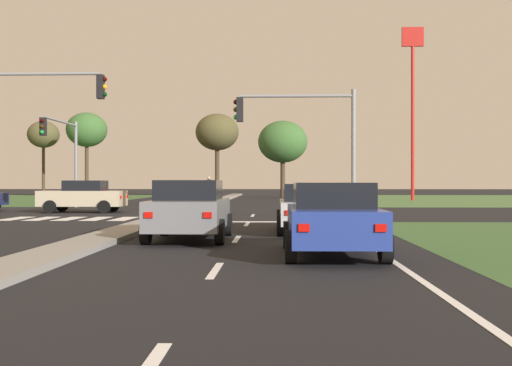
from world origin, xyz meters
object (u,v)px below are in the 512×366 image
(car_maroon_second, at_px, (207,189))
(pedestrian_at_median, at_px, (209,186))
(car_silver_near, at_px, (309,207))
(car_grey_seventh, at_px, (190,210))
(treeline_near, at_px, (43,135))
(treeline_third, at_px, (217,133))
(traffic_signal_near_right, at_px, (307,130))
(treeline_second, at_px, (87,130))
(car_blue_fifth, at_px, (332,218))
(traffic_signal_far_left, at_px, (64,145))
(traffic_signal_near_left, at_px, (20,115))
(car_beige_third, at_px, (83,196))
(car_red_fourth, at_px, (178,192))
(fastfood_pole_sign, at_px, (413,77))
(treeline_fourth, at_px, (283,142))

(car_maroon_second, height_order, pedestrian_at_median, pedestrian_at_median)
(car_silver_near, height_order, car_grey_seventh, car_grey_seventh)
(treeline_near, xyz_separation_m, treeline_third, (19.08, -2.99, -0.02))
(traffic_signal_near_right, relative_size, treeline_second, 0.61)
(car_blue_fifth, relative_size, traffic_signal_near_right, 0.82)
(traffic_signal_far_left, bearing_deg, traffic_signal_near_left, -79.89)
(pedestrian_at_median, relative_size, treeline_near, 0.22)
(pedestrian_at_median, bearing_deg, car_maroon_second, 26.45)
(car_beige_third, height_order, treeline_second, treeline_second)
(car_beige_third, bearing_deg, treeline_near, 23.26)
(treeline_third, bearing_deg, treeline_second, -171.47)
(treeline_third, bearing_deg, pedestrian_at_median, -86.24)
(traffic_signal_far_left, bearing_deg, car_beige_third, -59.75)
(traffic_signal_near_right, bearing_deg, traffic_signal_near_left, 180.00)
(car_red_fourth, xyz_separation_m, traffic_signal_near_left, (-3.42, -18.62, 3.41))
(car_red_fourth, distance_m, pedestrian_at_median, 2.19)
(car_beige_third, distance_m, pedestrian_at_median, 13.12)
(traffic_signal_near_right, bearing_deg, fastfood_pole_sign, 70.25)
(car_blue_fifth, distance_m, treeline_fourth, 48.79)
(car_silver_near, xyz_separation_m, pedestrian_at_median, (-5.68, 24.36, 0.46))
(car_silver_near, relative_size, traffic_signal_near_right, 0.88)
(treeline_third, bearing_deg, car_grey_seventh, -85.54)
(traffic_signal_far_left, distance_m, treeline_near, 34.20)
(car_maroon_second, relative_size, traffic_signal_near_left, 0.72)
(traffic_signal_far_left, height_order, traffic_signal_near_right, traffic_signal_far_left)
(car_maroon_second, height_order, treeline_second, treeline_second)
(traffic_signal_near_left, bearing_deg, treeline_second, 103.00)
(fastfood_pole_sign, bearing_deg, traffic_signal_far_left, -143.52)
(car_beige_third, xyz_separation_m, treeline_third, (3.77, 32.63, 5.75))
(traffic_signal_near_left, xyz_separation_m, treeline_second, (-8.68, 37.60, 2.46))
(traffic_signal_far_left, xyz_separation_m, treeline_third, (6.15, 28.54, 2.91))
(car_red_fourth, distance_m, treeline_fourth, 20.42)
(treeline_third, bearing_deg, traffic_signal_near_left, -96.06)
(fastfood_pole_sign, bearing_deg, treeline_second, 163.20)
(car_grey_seventh, xyz_separation_m, treeline_second, (-16.58, 45.60, 5.87))
(treeline_second, bearing_deg, pedestrian_at_median, -52.63)
(car_beige_third, height_order, treeline_near, treeline_near)
(car_maroon_second, bearing_deg, car_red_fourth, 89.94)
(treeline_near, bearing_deg, car_silver_near, -61.41)
(traffic_signal_near_left, bearing_deg, treeline_near, 109.29)
(car_red_fourth, xyz_separation_m, car_blue_fifth, (7.96, -30.11, -0.04))
(traffic_signal_near_right, bearing_deg, treeline_second, 118.13)
(car_maroon_second, relative_size, car_blue_fifth, 1.03)
(car_maroon_second, distance_m, car_grey_seventh, 45.47)
(car_grey_seventh, relative_size, pedestrian_at_median, 2.34)
(pedestrian_at_median, distance_m, treeline_third, 21.28)
(traffic_signal_far_left, bearing_deg, car_maroon_second, 78.37)
(car_beige_third, relative_size, traffic_signal_far_left, 0.74)
(car_blue_fifth, xyz_separation_m, traffic_signal_near_left, (-11.38, 11.49, 3.44))
(car_grey_seventh, height_order, treeline_second, treeline_second)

